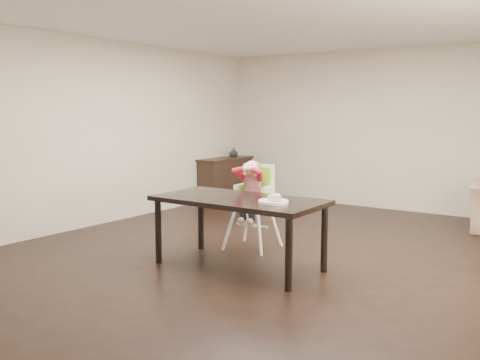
# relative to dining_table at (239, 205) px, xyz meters

# --- Properties ---
(ground) EXTENTS (7.00, 7.00, 0.00)m
(ground) POSITION_rel_dining_table_xyz_m (0.05, 0.77, -0.67)
(ground) COLOR black
(ground) RESTS_ON ground
(room_walls) EXTENTS (6.02, 7.02, 2.71)m
(room_walls) POSITION_rel_dining_table_xyz_m (0.05, 0.77, 1.18)
(room_walls) COLOR beige
(room_walls) RESTS_ON ground
(dining_table) EXTENTS (1.80, 0.90, 0.75)m
(dining_table) POSITION_rel_dining_table_xyz_m (0.00, 0.00, 0.00)
(dining_table) COLOR black
(dining_table) RESTS_ON ground
(high_chair) EXTENTS (0.48, 0.48, 1.07)m
(high_chair) POSITION_rel_dining_table_xyz_m (-0.32, 0.77, 0.09)
(high_chair) COLOR white
(high_chair) RESTS_ON ground
(plate) EXTENTS (0.35, 0.35, 0.09)m
(plate) POSITION_rel_dining_table_xyz_m (0.48, -0.07, 0.11)
(plate) COLOR white
(plate) RESTS_ON dining_table
(sideboard) EXTENTS (0.44, 1.26, 0.79)m
(sideboard) POSITION_rel_dining_table_xyz_m (-2.73, 3.47, -0.27)
(sideboard) COLOR black
(sideboard) RESTS_ON ground
(vase) EXTENTS (0.18, 0.19, 0.17)m
(vase) POSITION_rel_dining_table_xyz_m (-2.73, 3.73, 0.20)
(vase) COLOR #99999E
(vase) RESTS_ON sideboard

